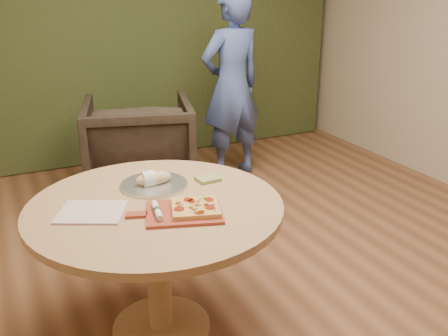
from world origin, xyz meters
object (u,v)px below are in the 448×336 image
at_px(bread_roll, 152,179).
at_px(armchair, 139,142).
at_px(cutlery_roll, 157,210).
at_px(pizza_paddle, 182,212).
at_px(flatbread_pizza, 196,207).
at_px(pedestal_table, 157,229).
at_px(serving_tray, 154,185).
at_px(person_standing, 232,86).

distance_m(bread_roll, armchair, 1.76).
height_order(cutlery_roll, bread_roll, bread_roll).
height_order(pizza_paddle, flatbread_pizza, flatbread_pizza).
xyz_separation_m(pedestal_table, bread_roll, (0.05, 0.21, 0.18)).
xyz_separation_m(pizza_paddle, bread_roll, (-0.02, 0.38, 0.04)).
distance_m(pedestal_table, pizza_paddle, 0.24).
height_order(cutlery_roll, serving_tray, cutlery_roll).
height_order(cutlery_roll, person_standing, person_standing).
distance_m(cutlery_roll, bread_roll, 0.37).
relative_size(flatbread_pizza, person_standing, 0.16).
bearing_deg(person_standing, armchair, -5.52).
bearing_deg(serving_tray, person_standing, 52.73).
distance_m(flatbread_pizza, serving_tray, 0.40).
xyz_separation_m(pedestal_table, cutlery_roll, (-0.04, -0.14, 0.17)).
relative_size(cutlery_roll, bread_roll, 1.03).
bearing_deg(bread_roll, serving_tray, 0.00).
distance_m(pedestal_table, person_standing, 2.39).
height_order(pizza_paddle, person_standing, person_standing).
bearing_deg(serving_tray, armchair, 76.83).
height_order(pizza_paddle, serving_tray, serving_tray).
height_order(pedestal_table, armchair, armchair).
relative_size(bread_roll, person_standing, 0.11).
bearing_deg(pizza_paddle, pedestal_table, 131.60).
distance_m(flatbread_pizza, person_standing, 2.46).
height_order(serving_tray, armchair, armchair).
height_order(flatbread_pizza, serving_tray, flatbread_pizza).
relative_size(pedestal_table, armchair, 1.36).
relative_size(pedestal_table, bread_roll, 6.52).
relative_size(pizza_paddle, cutlery_roll, 2.38).
relative_size(flatbread_pizza, serving_tray, 0.78).
bearing_deg(pedestal_table, bread_roll, 75.51).
height_order(pedestal_table, cutlery_roll, cutlery_roll).
distance_m(pizza_paddle, armchair, 2.12).
bearing_deg(person_standing, pedestal_table, 46.29).
bearing_deg(armchair, bread_roll, 91.48).
bearing_deg(flatbread_pizza, pizza_paddle, 166.83).
bearing_deg(pedestal_table, person_standing, 54.61).
distance_m(pedestal_table, cutlery_roll, 0.23).
xyz_separation_m(pizza_paddle, flatbread_pizza, (0.06, -0.02, 0.02)).
height_order(pedestal_table, pizza_paddle, pizza_paddle).
relative_size(flatbread_pizza, bread_roll, 1.43).
distance_m(cutlery_roll, serving_tray, 0.37).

